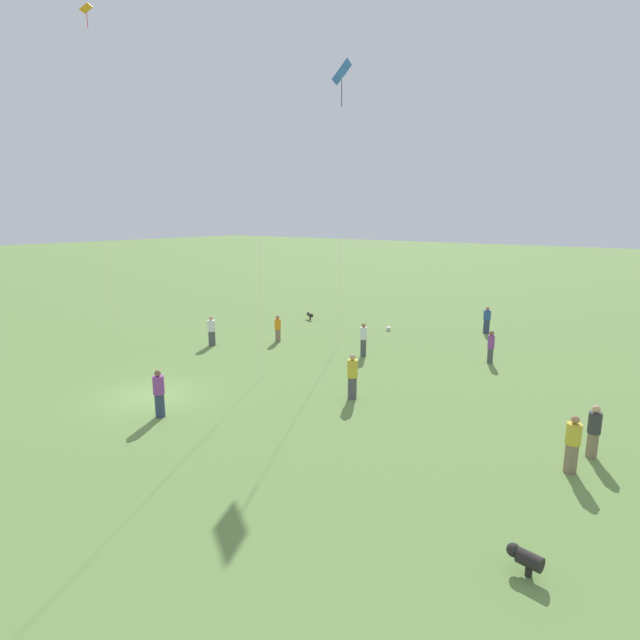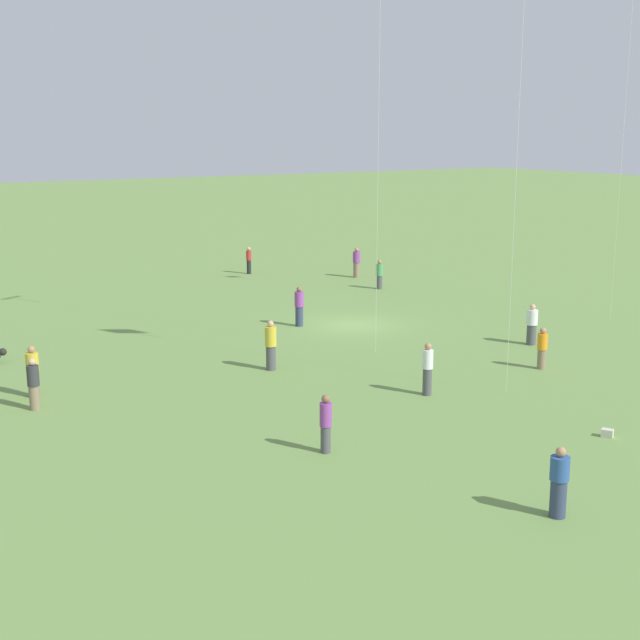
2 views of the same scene
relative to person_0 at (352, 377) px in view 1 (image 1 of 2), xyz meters
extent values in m
plane|color=#6B8E47|center=(4.87, -6.92, -0.94)|extent=(240.00, 240.00, 0.00)
cylinder|color=#4C4C51|center=(0.00, 0.00, -0.48)|extent=(0.51, 0.51, 0.92)
cylinder|color=gold|center=(0.00, 0.00, 0.35)|extent=(0.61, 0.61, 0.74)
sphere|color=tan|center=(0.00, 0.00, 0.84)|extent=(0.24, 0.24, 0.24)
cylinder|color=#4C4C51|center=(-5.66, -2.98, -0.48)|extent=(0.43, 0.43, 0.94)
cylinder|color=white|center=(-5.66, -2.98, 0.32)|extent=(0.51, 0.51, 0.65)
sphere|color=#A87A56|center=(-5.66, -2.98, 0.77)|extent=(0.24, 0.24, 0.24)
cylinder|color=#333D5B|center=(-14.97, 0.54, -0.48)|extent=(0.54, 0.54, 0.92)
cylinder|color=#2D5193|center=(-14.97, 0.54, 0.26)|extent=(0.64, 0.64, 0.57)
sphere|color=#A87A56|center=(-14.97, 0.54, 0.67)|extent=(0.24, 0.24, 0.24)
cylinder|color=#847056|center=(1.23, 8.51, -0.49)|extent=(0.51, 0.51, 0.90)
cylinder|color=gold|center=(1.23, 8.51, 0.28)|extent=(0.60, 0.60, 0.64)
sphere|color=#A87A56|center=(1.23, 8.51, 0.72)|extent=(0.24, 0.24, 0.24)
cylinder|color=#333D5B|center=(5.96, -4.76, -0.49)|extent=(0.50, 0.50, 0.91)
cylinder|color=purple|center=(5.96, -4.76, 0.31)|extent=(0.59, 0.59, 0.69)
sphere|color=brown|center=(5.96, -4.76, 0.78)|extent=(0.24, 0.24, 0.24)
cylinder|color=#4C4C51|center=(-8.50, 2.92, -0.55)|extent=(0.34, 0.34, 0.78)
cylinder|color=purple|center=(-8.50, 2.92, 0.18)|extent=(0.40, 0.40, 0.68)
sphere|color=brown|center=(-8.50, 2.92, 0.64)|extent=(0.24, 0.24, 0.24)
cylinder|color=#847056|center=(-0.21, 8.86, -0.54)|extent=(0.43, 0.43, 0.81)
cylinder|color=#333338|center=(-0.21, 8.86, 0.20)|extent=(0.50, 0.50, 0.67)
sphere|color=tan|center=(-0.21, 8.86, 0.66)|extent=(0.24, 0.24, 0.24)
cylinder|color=#4C4C51|center=(-2.29, -11.26, -0.51)|extent=(0.50, 0.50, 0.86)
cylinder|color=white|center=(-2.29, -11.26, 0.24)|extent=(0.59, 0.59, 0.64)
sphere|color=tan|center=(-2.29, -11.26, 0.68)|extent=(0.24, 0.24, 0.24)
cylinder|color=#847056|center=(-5.29, -8.79, -0.56)|extent=(0.43, 0.43, 0.76)
cylinder|color=orange|center=(-5.29, -8.79, 0.12)|extent=(0.51, 0.51, 0.61)
sphere|color=#A87A56|center=(-5.29, -8.79, 0.54)|extent=(0.24, 0.24, 0.24)
cube|color=blue|center=(-6.96, -5.42, 13.92)|extent=(1.51, 1.27, 1.01)
cylinder|color=black|center=(-6.96, -5.42, 12.87)|extent=(0.04, 0.04, 1.34)
cylinder|color=silver|center=(-6.96, -5.42, 6.49)|extent=(0.01, 0.01, 14.87)
cylinder|color=silver|center=(0.14, -4.94, 8.25)|extent=(0.01, 0.01, 18.39)
cube|color=orange|center=(-0.43, -18.39, 17.89)|extent=(0.81, 0.78, 0.35)
cylinder|color=red|center=(-0.43, -18.39, 17.30)|extent=(0.04, 0.04, 0.81)
cylinder|color=silver|center=(-0.43, -18.39, 8.48)|extent=(0.01, 0.01, 18.84)
cylinder|color=black|center=(-11.44, -11.11, -0.59)|extent=(0.50, 0.64, 0.24)
sphere|color=black|center=(-11.62, -11.44, -0.55)|extent=(0.22, 0.22, 0.22)
cylinder|color=black|center=(-11.44, -11.11, -0.83)|extent=(0.11, 0.11, 0.23)
cylinder|color=black|center=(6.51, 8.71, -0.57)|extent=(0.41, 0.56, 0.33)
sphere|color=black|center=(6.45, 8.36, -0.52)|extent=(0.30, 0.30, 0.30)
cylinder|color=black|center=(6.51, 8.71, -0.84)|extent=(0.15, 0.15, 0.21)
cube|color=beige|center=(-11.82, -4.86, -0.82)|extent=(0.41, 0.38, 0.24)
camera|label=1|loc=(16.54, 10.68, 6.56)|focal=28.00mm
camera|label=2|loc=(-28.59, 15.59, 8.04)|focal=50.00mm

